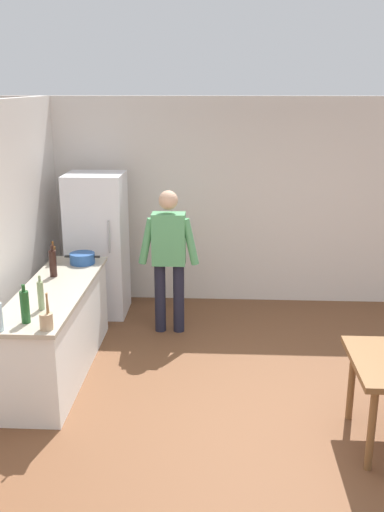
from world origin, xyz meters
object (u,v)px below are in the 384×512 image
Objects in this scene: person at (169,252)px; bottle_wine_dark at (53,263)px; bottle_vinegar_tall at (41,295)px; bottle_beer_brown at (53,255)px; refrigerator at (98,245)px; utensil_jar at (46,320)px; bottle_wine_green at (25,306)px; cooking_pot at (82,258)px.

person is 5.00× the size of bottle_wine_dark.
bottle_beer_brown is at bearing 101.48° from bottle_vinegar_tall.
refrigerator reaches higher than utensil_jar.
bottle_wine_green is at bearing 149.14° from utensil_jar.
person is 1.30m from bottle_beer_brown.
refrigerator is 2.58m from utensil_jar.
person is 0.98m from cooking_pot.
cooking_pot is at bearing 88.18° from bottle_vinegar_tall.
bottle_wine_green is at bearing -98.19° from bottle_vinegar_tall.
utensil_jar is 0.46m from bottle_vinegar_tall.
person reaches higher than bottle_vinegar_tall.
refrigerator is 5.29× the size of bottle_wine_green.
utensil_jar is at bearing -30.86° from bottle_wine_green.
refrigerator is at bearing 89.39° from cooking_pot.
refrigerator is 1.26m from bottle_wine_dark.
bottle_wine_dark is at bearing -113.03° from cooking_pot.
cooking_pot is 1.68m from bottle_wine_green.
bottle_wine_dark is (-1.16, -0.68, 0.07)m from person.
cooking_pot is at bearing 94.13° from utensil_jar.
bottle_wine_green is at bearing -92.96° from cooking_pot.
bottle_wine_dark is at bearing -74.45° from bottle_beer_brown.
bottle_vinegar_tall reaches higher than cooking_pot.
bottle_vinegar_tall is 1.38m from bottle_beer_brown.
cooking_pot is at bearing -90.61° from refrigerator.
bottle_beer_brown is at bearing -168.93° from person.
bottle_vinegar_tall reaches higher than bottle_beer_brown.
person is 1.34m from bottle_wine_dark.
person is 5.31× the size of bottle_vinegar_tall.
bottle_wine_green is (0.23, -1.65, 0.04)m from bottle_beer_brown.
bottle_vinegar_tall is 0.94× the size of bottle_wine_green.
bottle_beer_brown is at bearing 98.00° from bottle_wine_green.
bottle_beer_brown is at bearing 104.17° from utensil_jar.
bottle_wine_dark is at bearing 99.51° from bottle_vinegar_tall.
bottle_wine_dark reaches higher than utensil_jar.
bottle_wine_dark is (-0.21, -1.24, 0.15)m from refrigerator.
cooking_pot is 1.54× the size of bottle_beer_brown.
person is at bearing -30.23° from refrigerator.
bottle_vinegar_tall is (-1.00, -1.60, 0.06)m from person.
bottle_wine_dark and bottle_wine_green have the same top height.
bottle_wine_green is (-0.09, -2.45, 0.15)m from refrigerator.
bottle_beer_brown is (-0.27, 1.35, -0.03)m from bottle_vinegar_tall.
refrigerator reaches higher than bottle_vinegar_tall.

